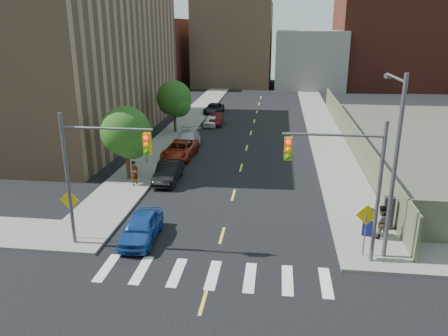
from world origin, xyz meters
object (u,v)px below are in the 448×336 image
(parked_car_black, at_px, (168,172))
(parked_car_red, at_px, (180,150))
(payphone, at_px, (389,213))
(pedestrian_west, at_px, (135,173))
(parked_car_maroon, at_px, (217,119))
(pedestrian_east, at_px, (380,222))
(parked_car_blue, at_px, (141,227))
(mailbox, at_px, (369,222))
(parked_car_grey, at_px, (214,109))
(parked_car_white, at_px, (211,121))
(parked_car_silver, at_px, (187,141))

(parked_car_black, bearing_deg, parked_car_red, 93.25)
(payphone, height_order, pedestrian_west, payphone)
(parked_car_maroon, bearing_deg, pedestrian_east, -67.96)
(parked_car_black, relative_size, parked_car_red, 0.86)
(parked_car_blue, distance_m, payphone, 13.56)
(payphone, bearing_deg, mailbox, -134.54)
(parked_car_blue, distance_m, parked_car_red, 15.16)
(parked_car_blue, relative_size, parked_car_grey, 0.91)
(parked_car_white, distance_m, payphone, 28.65)
(parked_car_white, distance_m, parked_car_grey, 7.20)
(payphone, bearing_deg, parked_car_red, 146.24)
(parked_car_black, bearing_deg, parked_car_blue, -86.41)
(parked_car_red, xyz_separation_m, parked_car_white, (0.81, 12.78, -0.11))
(parked_car_white, bearing_deg, parked_car_blue, -87.47)
(parked_car_grey, bearing_deg, parked_car_blue, -85.18)
(parked_car_red, height_order, mailbox, mailbox)
(parked_car_silver, relative_size, payphone, 2.91)
(mailbox, distance_m, pedestrian_east, 0.61)
(mailbox, bearing_deg, payphone, 53.34)
(pedestrian_east, bearing_deg, payphone, -133.16)
(parked_car_maroon, bearing_deg, parked_car_red, -98.37)
(parked_car_black, xyz_separation_m, pedestrian_east, (13.37, -7.67, 0.35))
(parked_car_black, height_order, pedestrian_east, pedestrian_east)
(pedestrian_west, bearing_deg, parked_car_blue, -140.75)
(parked_car_blue, height_order, parked_car_black, parked_car_black)
(parked_car_red, relative_size, payphone, 2.80)
(parked_car_blue, distance_m, parked_car_maroon, 28.56)
(parked_car_silver, distance_m, parked_car_grey, 17.05)
(payphone, distance_m, pedestrian_east, 1.46)
(parked_car_silver, bearing_deg, parked_car_white, 83.77)
(parked_car_blue, bearing_deg, parked_car_silver, 92.30)
(mailbox, bearing_deg, parked_car_white, 130.07)
(parked_car_black, height_order, pedestrian_west, pedestrian_west)
(parked_car_black, bearing_deg, pedestrian_east, -31.32)
(parked_car_maroon, bearing_deg, mailbox, -68.59)
(parked_car_white, bearing_deg, pedestrian_east, -62.17)
(parked_car_red, height_order, parked_car_white, parked_car_red)
(parked_car_white, xyz_separation_m, pedestrian_east, (13.05, -26.41, 0.47))
(parked_car_black, distance_m, parked_car_silver, 8.85)
(parked_car_blue, xyz_separation_m, mailbox, (12.06, 1.78, 0.18))
(parked_car_blue, relative_size, parked_car_red, 0.82)
(payphone, bearing_deg, pedestrian_west, 169.38)
(parked_car_grey, xyz_separation_m, pedestrian_west, (-1.58, -27.30, 0.38))
(parked_car_red, bearing_deg, mailbox, -42.28)
(parked_car_white, xyz_separation_m, parked_car_grey, (-0.81, 7.15, 0.04))
(parked_car_black, distance_m, parked_car_grey, 25.89)
(parked_car_blue, relative_size, parked_car_silver, 0.79)
(parked_car_black, xyz_separation_m, pedestrian_west, (-2.07, -1.41, 0.30))
(parked_car_grey, xyz_separation_m, pedestrian_east, (13.86, -33.56, 0.43))
(parked_car_white, height_order, pedestrian_west, pedestrian_west)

